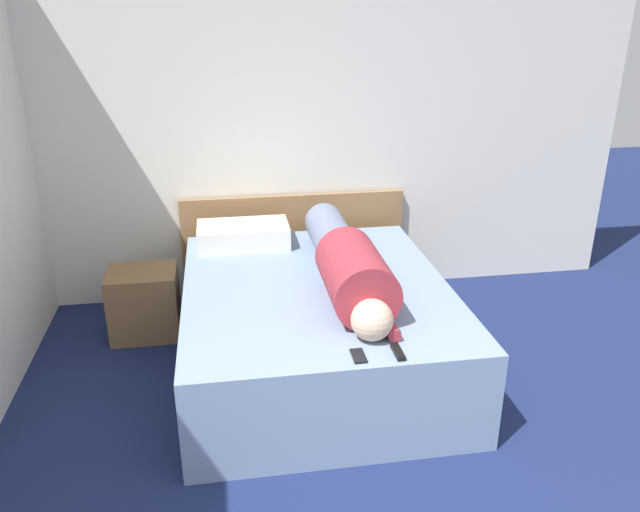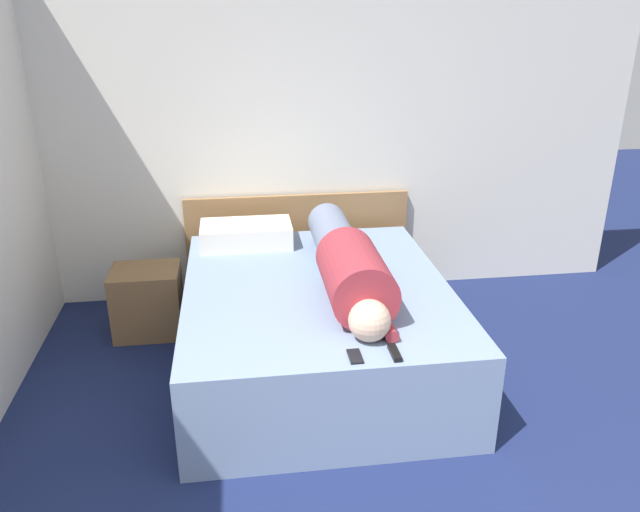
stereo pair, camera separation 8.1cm
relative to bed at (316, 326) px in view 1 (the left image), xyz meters
name	(u,v)px [view 1 (the left image)]	position (x,y,z in m)	size (l,w,h in m)	color
wall_back	(303,130)	(0.09, 1.20, 1.01)	(5.06, 0.06, 2.60)	silver
bed	(316,326)	(0.00, 0.00, 0.00)	(1.61, 1.95, 0.58)	#7589A8
headboard	(294,245)	(0.00, 1.13, 0.12)	(1.73, 0.04, 0.82)	olive
nightstand	(145,303)	(-1.12, 0.61, -0.05)	(0.47, 0.38, 0.48)	brown
person_lying	(348,264)	(0.18, -0.08, 0.45)	(0.36, 1.61, 0.36)	#DBB293
pillow_near_headboard	(243,235)	(-0.41, 0.75, 0.37)	(0.64, 0.36, 0.16)	silver
tv_remote	(398,352)	(0.27, -0.87, 0.30)	(0.04, 0.15, 0.02)	black
cell_phone	(358,356)	(0.07, -0.86, 0.29)	(0.06, 0.13, 0.01)	black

